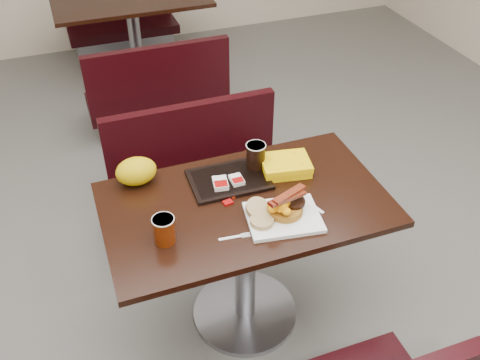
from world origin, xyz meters
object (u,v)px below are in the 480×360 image
object	(u,v)px
bench_far_n	(121,14)
tray	(229,180)
clamshell	(285,166)
pancake_stack	(285,209)
fork	(230,238)
hashbrown_sleeve_left	(220,183)
table_far	(136,43)
hashbrown_sleeve_right	(237,180)
coffee_cup_far	(256,156)
coffee_cup_near	(164,230)
platter	(283,217)
paper_bag	(136,171)
knife	(309,203)
bench_far_s	(155,82)
table_near	(245,263)
bench_near_n	(202,178)

from	to	relation	value
bench_far_n	tray	distance (m)	3.17
clamshell	pancake_stack	bearing A→B (deg)	-104.27
fork	tray	size ratio (longest dim) A/B	0.37
pancake_stack	hashbrown_sleeve_left	world-z (taller)	pancake_stack
table_far	hashbrown_sleeve_right	size ratio (longest dim) A/B	16.64
hashbrown_sleeve_right	coffee_cup_far	bearing A→B (deg)	31.97
table_far	coffee_cup_near	xyz separation A→B (m)	(-0.37, -2.71, 0.43)
hashbrown_sleeve_left	hashbrown_sleeve_right	size ratio (longest dim) A/B	1.17
coffee_cup_near	clamshell	world-z (taller)	coffee_cup_near
table_far	coffee_cup_near	bearing A→B (deg)	-97.86
platter	paper_bag	xyz separation A→B (m)	(-0.51, 0.44, 0.05)
pancake_stack	clamshell	bearing A→B (deg)	65.94
tray	coffee_cup_far	world-z (taller)	coffee_cup_far
bench_far_n	knife	xyz separation A→B (m)	(0.25, -3.40, 0.39)
fork	table_far	bearing A→B (deg)	92.96
hashbrown_sleeve_left	platter	bearing A→B (deg)	-48.27
coffee_cup_far	paper_bag	distance (m)	0.53
bench_far_n	hashbrown_sleeve_left	size ratio (longest dim) A/B	11.83
platter	fork	xyz separation A→B (m)	(-0.24, -0.03, -0.01)
fork	knife	distance (m)	0.39
bench_far_n	fork	size ratio (longest dim) A/B	7.92
bench_far_n	hashbrown_sleeve_right	world-z (taller)	hashbrown_sleeve_right
bench_far_s	paper_bag	xyz separation A→B (m)	(-0.40, -1.62, 0.45)
coffee_cup_near	clamshell	size ratio (longest dim) A/B	0.53
clamshell	paper_bag	distance (m)	0.66
table_near	fork	size ratio (longest dim) A/B	9.50
fork	coffee_cup_far	world-z (taller)	coffee_cup_far
knife	hashbrown_sleeve_left	world-z (taller)	hashbrown_sleeve_left
bench_near_n	pancake_stack	distance (m)	0.94
platter	paper_bag	size ratio (longest dim) A/B	1.65
bench_near_n	paper_bag	world-z (taller)	paper_bag
bench_far_n	platter	size ratio (longest dim) A/B	3.39
knife	coffee_cup_far	size ratio (longest dim) A/B	1.40
table_near	coffee_cup_near	world-z (taller)	coffee_cup_near
table_far	tray	bearing A→B (deg)	-90.48
table_far	coffee_cup_near	world-z (taller)	coffee_cup_near
table_far	pancake_stack	distance (m)	2.77
fork	tray	bearing A→B (deg)	77.31
bench_near_n	paper_bag	size ratio (longest dim) A/B	5.59
bench_far_n	paper_bag	bearing A→B (deg)	-97.60
knife	pancake_stack	bearing A→B (deg)	-94.92
bench_near_n	hashbrown_sleeve_left	distance (m)	0.72
knife	hashbrown_sleeve_right	size ratio (longest dim) A/B	2.25
bench_far_n	coffee_cup_near	bearing A→B (deg)	-96.26
knife	bench_far_n	bearing A→B (deg)	165.45
coffee_cup_near	tray	size ratio (longest dim) A/B	0.33
bench_near_n	tray	size ratio (longest dim) A/B	2.90
coffee_cup_far	platter	bearing A→B (deg)	-92.54
pancake_stack	coffee_cup_far	xyz separation A→B (m)	(0.00, 0.33, 0.04)
bench_near_n	hashbrown_sleeve_right	world-z (taller)	hashbrown_sleeve_right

